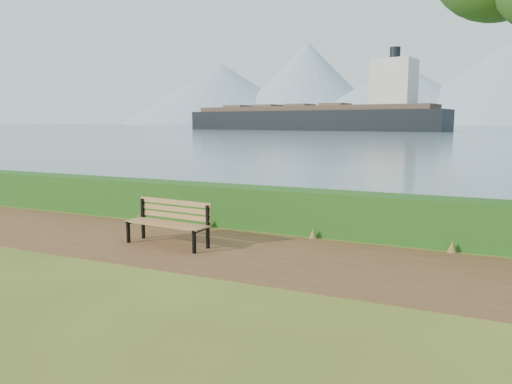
% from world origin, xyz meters
% --- Properties ---
extents(ground, '(140.00, 140.00, 0.00)m').
position_xyz_m(ground, '(0.00, 0.00, 0.00)').
color(ground, '#4A5618').
rests_on(ground, ground).
extents(path, '(40.00, 3.40, 0.01)m').
position_xyz_m(path, '(0.00, 0.30, 0.01)').
color(path, brown).
rests_on(path, ground).
extents(hedge, '(32.00, 0.85, 1.00)m').
position_xyz_m(hedge, '(0.00, 2.60, 0.50)').
color(hedge, '#1A3E11').
rests_on(hedge, ground).
extents(water, '(700.00, 510.00, 0.00)m').
position_xyz_m(water, '(0.00, 260.00, 0.01)').
color(water, slate).
rests_on(water, ground).
extents(mountains, '(585.00, 190.00, 70.00)m').
position_xyz_m(mountains, '(-9.17, 406.05, 27.70)').
color(mountains, '#839AAF').
rests_on(mountains, ground).
extents(bench, '(1.93, 0.73, 0.95)m').
position_xyz_m(bench, '(-0.97, 0.23, 0.55)').
color(bench, black).
rests_on(bench, ground).
extents(cargo_ship, '(79.87, 24.93, 23.95)m').
position_xyz_m(cargo_ship, '(-40.34, 131.29, 3.57)').
color(cargo_ship, black).
rests_on(cargo_ship, ground).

